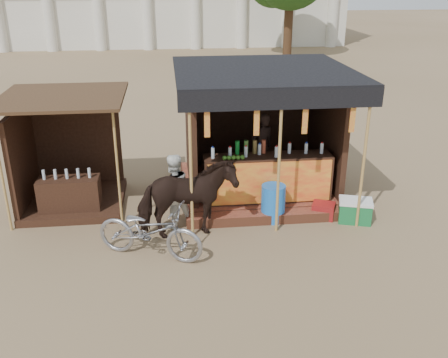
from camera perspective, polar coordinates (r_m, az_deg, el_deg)
name	(u,v)px	position (r m, az deg, el deg)	size (l,w,h in m)	color
ground	(235,280)	(8.21, 1.30, -11.42)	(120.00, 120.00, 0.00)	#846B4C
main_stall	(261,150)	(10.88, 4.20, 3.37)	(3.60, 3.61, 2.78)	brown
secondary_stall	(64,167)	(10.88, -17.85, 1.34)	(2.40, 2.40, 2.38)	#382014
cow	(187,200)	(9.12, -4.27, -2.36)	(0.81, 1.78, 1.50)	black
motorbike	(150,231)	(8.65, -8.49, -5.87)	(0.67, 1.92, 1.01)	gray
bystander	(173,191)	(9.55, -5.82, -1.37)	(0.71, 0.55, 1.47)	white
blue_barrel	(273,203)	(9.90, 5.64, -2.75)	(0.47, 0.47, 0.74)	blue
red_crate	(323,210)	(10.25, 11.28, -3.55)	(0.43, 0.36, 0.30)	maroon
cooler	(355,210)	(10.21, 14.74, -3.50)	(0.74, 0.61, 0.46)	#186C35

